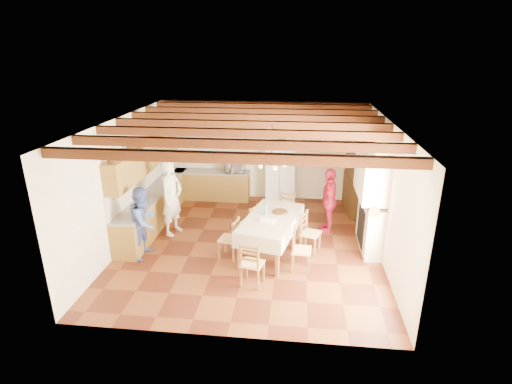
# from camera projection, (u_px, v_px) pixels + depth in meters

# --- Properties ---
(floor) EXTENTS (6.00, 6.50, 0.02)m
(floor) POSITION_uv_depth(u_px,v_px,m) (251.00, 245.00, 9.63)
(floor) COLOR #481D10
(floor) RESTS_ON ground
(ceiling) EXTENTS (6.00, 6.50, 0.02)m
(ceiling) POSITION_uv_depth(u_px,v_px,m) (250.00, 120.00, 8.58)
(ceiling) COLOR white
(ceiling) RESTS_ON ground
(wall_back) EXTENTS (6.00, 0.02, 3.00)m
(wall_back) POSITION_uv_depth(u_px,v_px,m) (263.00, 151.00, 12.15)
(wall_back) COLOR silver
(wall_back) RESTS_ON ground
(wall_front) EXTENTS (6.00, 0.02, 3.00)m
(wall_front) POSITION_uv_depth(u_px,v_px,m) (224.00, 257.00, 6.07)
(wall_front) COLOR silver
(wall_front) RESTS_ON ground
(wall_left) EXTENTS (0.02, 6.50, 3.00)m
(wall_left) POSITION_uv_depth(u_px,v_px,m) (124.00, 182.00, 9.41)
(wall_left) COLOR silver
(wall_left) RESTS_ON ground
(wall_right) EXTENTS (0.02, 6.50, 3.00)m
(wall_right) POSITION_uv_depth(u_px,v_px,m) (385.00, 191.00, 8.80)
(wall_right) COLOR silver
(wall_right) RESTS_ON ground
(ceiling_beams) EXTENTS (6.00, 6.30, 0.16)m
(ceiling_beams) POSITION_uv_depth(u_px,v_px,m) (250.00, 125.00, 8.62)
(ceiling_beams) COLOR #38180B
(ceiling_beams) RESTS_ON ground
(lower_cabinets_left) EXTENTS (0.60, 4.30, 0.86)m
(lower_cabinets_left) POSITION_uv_depth(u_px,v_px,m) (156.00, 207.00, 10.73)
(lower_cabinets_left) COLOR brown
(lower_cabinets_left) RESTS_ON ground
(lower_cabinets_back) EXTENTS (2.30, 0.60, 0.86)m
(lower_cabinets_back) POSITION_uv_depth(u_px,v_px,m) (212.00, 185.00, 12.39)
(lower_cabinets_back) COLOR brown
(lower_cabinets_back) RESTS_ON ground
(countertop_left) EXTENTS (0.62, 4.30, 0.04)m
(countertop_left) POSITION_uv_depth(u_px,v_px,m) (154.00, 191.00, 10.57)
(countertop_left) COLOR slate
(countertop_left) RESTS_ON lower_cabinets_left
(countertop_back) EXTENTS (2.34, 0.62, 0.04)m
(countertop_back) POSITION_uv_depth(u_px,v_px,m) (212.00, 172.00, 12.23)
(countertop_back) COLOR slate
(countertop_back) RESTS_ON lower_cabinets_back
(backsplash_left) EXTENTS (0.03, 4.30, 0.60)m
(backsplash_left) POSITION_uv_depth(u_px,v_px,m) (143.00, 180.00, 10.49)
(backsplash_left) COLOR #ECE6CB
(backsplash_left) RESTS_ON ground
(backsplash_back) EXTENTS (2.30, 0.03, 0.60)m
(backsplash_back) POSITION_uv_depth(u_px,v_px,m) (213.00, 159.00, 12.38)
(backsplash_back) COLOR #ECE6CB
(backsplash_back) RESTS_ON ground
(upper_cabinets) EXTENTS (0.35, 4.20, 0.70)m
(upper_cabinets) POSITION_uv_depth(u_px,v_px,m) (146.00, 156.00, 10.25)
(upper_cabinets) COLOR brown
(upper_cabinets) RESTS_ON ground
(fireplace) EXTENTS (0.56, 1.60, 2.80)m
(fireplace) POSITION_uv_depth(u_px,v_px,m) (370.00, 192.00, 9.05)
(fireplace) COLOR beige
(fireplace) RESTS_ON ground
(wall_picture) EXTENTS (0.34, 0.03, 0.42)m
(wall_picture) POSITION_uv_depth(u_px,v_px,m) (315.00, 141.00, 11.84)
(wall_picture) COLOR black
(wall_picture) RESTS_ON ground
(refrigerator) EXTENTS (0.89, 0.74, 1.74)m
(refrigerator) POSITION_uv_depth(u_px,v_px,m) (280.00, 173.00, 12.10)
(refrigerator) COLOR white
(refrigerator) RESTS_ON floor
(hutch) EXTENTS (0.66, 1.36, 2.38)m
(hutch) POSITION_uv_depth(u_px,v_px,m) (358.00, 172.00, 11.15)
(hutch) COLOR #37200D
(hutch) RESTS_ON floor
(dining_table) EXTENTS (1.48, 2.24, 0.90)m
(dining_table) POSITION_uv_depth(u_px,v_px,m) (271.00, 221.00, 8.98)
(dining_table) COLOR beige
(dining_table) RESTS_ON floor
(chandelier) EXTENTS (0.47, 0.47, 0.03)m
(chandelier) POSITION_uv_depth(u_px,v_px,m) (272.00, 159.00, 8.48)
(chandelier) COLOR black
(chandelier) RESTS_ON ground
(chair_left_near) EXTENTS (0.48, 0.49, 0.96)m
(chair_left_near) POSITION_uv_depth(u_px,v_px,m) (229.00, 238.00, 8.90)
(chair_left_near) COLOR brown
(chair_left_near) RESTS_ON floor
(chair_left_far) EXTENTS (0.54, 0.55, 0.96)m
(chair_left_far) POSITION_uv_depth(u_px,v_px,m) (248.00, 223.00, 9.65)
(chair_left_far) COLOR brown
(chair_left_far) RESTS_ON floor
(chair_right_near) EXTENTS (0.42, 0.44, 0.96)m
(chair_right_near) POSITION_uv_depth(u_px,v_px,m) (302.00, 249.00, 8.41)
(chair_right_near) COLOR brown
(chair_right_near) RESTS_ON floor
(chair_right_far) EXTENTS (0.52, 0.53, 0.96)m
(chair_right_far) POSITION_uv_depth(u_px,v_px,m) (311.00, 233.00, 9.16)
(chair_right_far) COLOR brown
(chair_right_far) RESTS_ON floor
(chair_end_near) EXTENTS (0.50, 0.48, 0.96)m
(chair_end_near) POSITION_uv_depth(u_px,v_px,m) (252.00, 263.00, 7.89)
(chair_end_near) COLOR brown
(chair_end_near) RESTS_ON floor
(chair_end_far) EXTENTS (0.53, 0.52, 0.96)m
(chair_end_far) POSITION_uv_depth(u_px,v_px,m) (285.00, 212.00, 10.29)
(chair_end_far) COLOR brown
(chair_end_far) RESTS_ON floor
(person_man) EXTENTS (0.65, 0.81, 1.94)m
(person_man) POSITION_uv_depth(u_px,v_px,m) (172.00, 197.00, 9.91)
(person_man) COLOR white
(person_man) RESTS_ON floor
(person_woman_blue) EXTENTS (0.74, 0.89, 1.64)m
(person_woman_blue) POSITION_uv_depth(u_px,v_px,m) (144.00, 222.00, 8.89)
(person_woman_blue) COLOR #445AA7
(person_woman_blue) RESTS_ON floor
(person_woman_red) EXTENTS (0.49, 1.01, 1.68)m
(person_woman_red) POSITION_uv_depth(u_px,v_px,m) (329.00, 200.00, 10.06)
(person_woman_red) COLOR #B81B37
(person_woman_red) RESTS_ON floor
(microwave) EXTENTS (0.66, 0.52, 0.32)m
(microwave) POSITION_uv_depth(u_px,v_px,m) (234.00, 167.00, 12.10)
(microwave) COLOR silver
(microwave) RESTS_ON countertop_back
(fridge_vase) EXTENTS (0.33, 0.33, 0.32)m
(fridge_vase) POSITION_uv_depth(u_px,v_px,m) (281.00, 140.00, 11.74)
(fridge_vase) COLOR #37200D
(fridge_vase) RESTS_ON refrigerator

